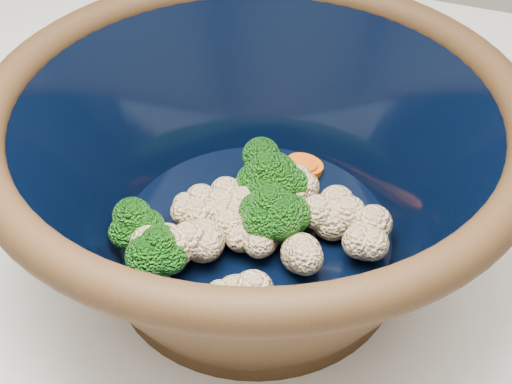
# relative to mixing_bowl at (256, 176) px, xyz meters

# --- Properties ---
(mixing_bowl) EXTENTS (0.36, 0.36, 0.16)m
(mixing_bowl) POSITION_rel_mixing_bowl_xyz_m (0.00, 0.00, 0.00)
(mixing_bowl) COLOR black
(mixing_bowl) RESTS_ON counter
(vegetable_pile) EXTENTS (0.19, 0.19, 0.06)m
(vegetable_pile) POSITION_rel_mixing_bowl_xyz_m (-0.00, -0.01, -0.03)
(vegetable_pile) COLOR #608442
(vegetable_pile) RESTS_ON mixing_bowl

